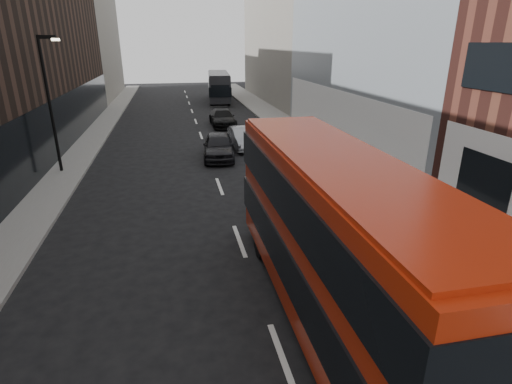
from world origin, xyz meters
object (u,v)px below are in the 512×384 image
red_bus (334,233)px  car_a (219,146)px  grey_bus (219,86)px  street_lamp (50,96)px  car_c (222,118)px  car_b (243,138)px

red_bus → car_a: bearing=93.5°
grey_bus → street_lamp: bearing=-108.9°
car_c → red_bus: bearing=-91.6°
street_lamp → grey_bus: (11.94, 26.84, -2.36)m
grey_bus → car_a: grey_bus is taller
grey_bus → car_a: bearing=-91.9°
red_bus → car_a: (-0.98, 15.97, -1.64)m
grey_bus → car_a: (-3.11, -25.56, -1.04)m
red_bus → car_a: 16.08m
street_lamp → car_c: street_lamp is taller
grey_bus → car_c: bearing=-90.8°
car_c → grey_bus: bearing=83.8°
grey_bus → car_b: grey_bus is taller
street_lamp → grey_bus: street_lamp is taller
grey_bus → car_b: (-1.18, -23.36, -1.12)m
red_bus → car_a: red_bus is taller
street_lamp → grey_bus: size_ratio=0.65×
grey_bus → car_c: size_ratio=2.19×
grey_bus → car_b: size_ratio=2.50×
red_bus → car_c: 26.16m
car_b → car_c: bearing=90.9°
street_lamp → grey_bus: bearing=66.0°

